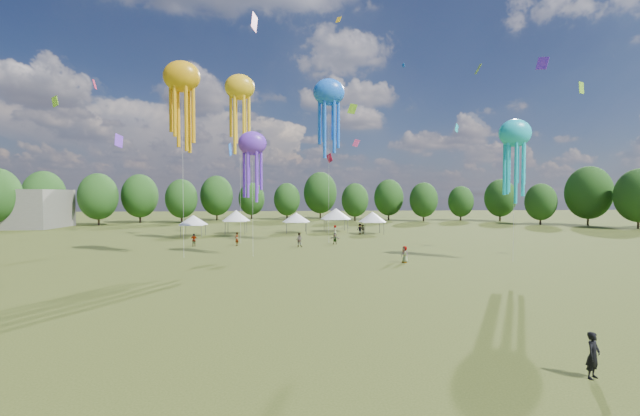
{
  "coord_description": "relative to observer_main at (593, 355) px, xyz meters",
  "views": [
    {
      "loc": [
        -4.38,
        -15.46,
        7.08
      ],
      "look_at": [
        -1.94,
        15.0,
        6.0
      ],
      "focal_mm": 22.37,
      "sensor_mm": 36.0,
      "label": 1
    }
  ],
  "objects": [
    {
      "name": "spectators_far",
      "position": [
        -5.41,
        45.91,
        -0.03
      ],
      "size": [
        26.87,
        30.66,
        1.85
      ],
      "color": "gray",
      "rests_on": "ground"
    },
    {
      "name": "spectator_near",
      "position": [
        -10.23,
        38.72,
        0.06
      ],
      "size": [
        0.99,
        0.81,
        1.9
      ],
      "primitive_type": "imported",
      "rotation": [
        0.0,
        0.0,
        3.04
      ],
      "color": "gray",
      "rests_on": "ground"
    },
    {
      "name": "observer_main",
      "position": [
        0.0,
        0.0,
        0.0
      ],
      "size": [
        0.78,
        0.69,
        1.78
      ],
      "primitive_type": "imported",
      "rotation": [
        0.0,
        0.0,
        0.51
      ],
      "color": "black",
      "rests_on": "ground"
    },
    {
      "name": "show_kites",
      "position": [
        -11.49,
        37.13,
        16.47
      ],
      "size": [
        38.75,
        20.89,
        24.13
      ],
      "color": "orange",
      "rests_on": "ground"
    },
    {
      "name": "festival_tents",
      "position": [
        -10.59,
        57.15,
        2.19
      ],
      "size": [
        35.44,
        11.52,
        4.4
      ],
      "color": "#47474C",
      "rests_on": "ground"
    },
    {
      "name": "ground",
      "position": [
        -7.27,
        1.3,
        -0.89
      ],
      "size": [
        300.0,
        300.0,
        0.0
      ],
      "primitive_type": "plane",
      "color": "#384416",
      "rests_on": "ground"
    },
    {
      "name": "small_kites",
      "position": [
        -9.45,
        44.39,
        28.22
      ],
      "size": [
        69.4,
        48.52,
        46.93
      ],
      "color": "orange",
      "rests_on": "ground"
    },
    {
      "name": "treeline",
      "position": [
        -11.14,
        63.81,
        5.65
      ],
      "size": [
        201.57,
        95.24,
        13.43
      ],
      "color": "#38281C",
      "rests_on": "ground"
    }
  ]
}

